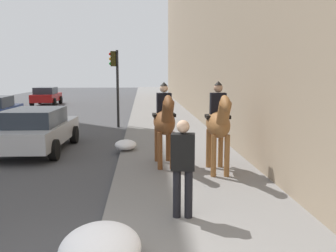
{
  "coord_description": "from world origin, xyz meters",
  "views": [
    {
      "loc": [
        -4.22,
        -0.71,
        2.61
      ],
      "look_at": [
        4.0,
        -1.29,
        1.4
      ],
      "focal_mm": 39.22,
      "sensor_mm": 36.0,
      "label": 1
    }
  ],
  "objects_px": {
    "mounted_horse_near": "(165,121)",
    "car_far_lane": "(46,96)",
    "pedestrian_greeting": "(183,162)",
    "car_near_lane": "(37,129)",
    "traffic_light_near_curb": "(115,76)",
    "mounted_horse_far": "(218,123)"
  },
  "relations": [
    {
      "from": "mounted_horse_near",
      "to": "car_far_lane",
      "type": "relative_size",
      "value": 0.56
    },
    {
      "from": "pedestrian_greeting",
      "to": "car_near_lane",
      "type": "relative_size",
      "value": 0.38
    },
    {
      "from": "mounted_horse_near",
      "to": "traffic_light_near_curb",
      "type": "height_order",
      "value": "traffic_light_near_curb"
    },
    {
      "from": "mounted_horse_near",
      "to": "car_near_lane",
      "type": "distance_m",
      "value": 4.87
    },
    {
      "from": "mounted_horse_near",
      "to": "mounted_horse_far",
      "type": "bearing_deg",
      "value": 56.34
    },
    {
      "from": "mounted_horse_far",
      "to": "pedestrian_greeting",
      "type": "distance_m",
      "value": 3.06
    },
    {
      "from": "mounted_horse_near",
      "to": "car_far_lane",
      "type": "height_order",
      "value": "mounted_horse_near"
    },
    {
      "from": "mounted_horse_near",
      "to": "mounted_horse_far",
      "type": "height_order",
      "value": "mounted_horse_far"
    },
    {
      "from": "mounted_horse_near",
      "to": "car_near_lane",
      "type": "height_order",
      "value": "mounted_horse_near"
    },
    {
      "from": "car_near_lane",
      "to": "traffic_light_near_curb",
      "type": "distance_m",
      "value": 5.97
    },
    {
      "from": "mounted_horse_far",
      "to": "car_far_lane",
      "type": "height_order",
      "value": "mounted_horse_far"
    },
    {
      "from": "pedestrian_greeting",
      "to": "traffic_light_near_curb",
      "type": "bearing_deg",
      "value": 18.37
    },
    {
      "from": "pedestrian_greeting",
      "to": "traffic_light_near_curb",
      "type": "relative_size",
      "value": 0.47
    },
    {
      "from": "mounted_horse_far",
      "to": "car_near_lane",
      "type": "relative_size",
      "value": 0.51
    },
    {
      "from": "pedestrian_greeting",
      "to": "car_far_lane",
      "type": "bearing_deg",
      "value": 28.05
    },
    {
      "from": "pedestrian_greeting",
      "to": "car_far_lane",
      "type": "relative_size",
      "value": 0.43
    },
    {
      "from": "mounted_horse_near",
      "to": "car_far_lane",
      "type": "xyz_separation_m",
      "value": [
        20.42,
        8.27,
        -0.59
      ]
    },
    {
      "from": "car_near_lane",
      "to": "car_far_lane",
      "type": "bearing_deg",
      "value": 15.32
    },
    {
      "from": "pedestrian_greeting",
      "to": "traffic_light_near_curb",
      "type": "xyz_separation_m",
      "value": [
        11.47,
        1.93,
        1.35
      ]
    },
    {
      "from": "mounted_horse_far",
      "to": "traffic_light_near_curb",
      "type": "xyz_separation_m",
      "value": [
        8.66,
        3.12,
        1.07
      ]
    },
    {
      "from": "car_far_lane",
      "to": "traffic_light_near_curb",
      "type": "bearing_deg",
      "value": -153.99
    },
    {
      "from": "car_near_lane",
      "to": "car_far_lane",
      "type": "distance_m",
      "value": 18.29
    }
  ]
}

